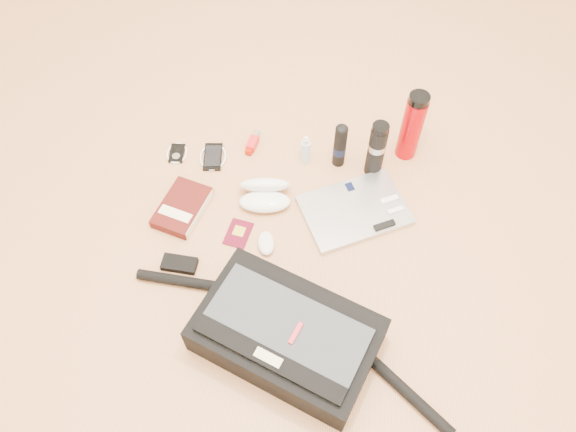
{
  "coord_description": "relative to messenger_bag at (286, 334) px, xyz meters",
  "views": [
    {
      "loc": [
        0.08,
        -0.91,
        1.63
      ],
      "look_at": [
        0.0,
        0.12,
        0.06
      ],
      "focal_mm": 35.0,
      "sensor_mm": 36.0,
      "label": 1
    }
  ],
  "objects": [
    {
      "name": "ground",
      "position": [
        -0.03,
        0.3,
        -0.07
      ],
      "size": [
        4.0,
        4.0,
        0.0
      ],
      "primitive_type": "plane",
      "color": "tan",
      "rests_on": "ground"
    },
    {
      "name": "messenger_bag",
      "position": [
        0.0,
        0.0,
        0.0
      ],
      "size": [
        0.98,
        0.52,
        0.15
      ],
      "rotation": [
        0.0,
        0.0,
        -0.41
      ],
      "color": "black",
      "rests_on": "ground"
    },
    {
      "name": "laptop",
      "position": [
        0.2,
        0.49,
        -0.05
      ],
      "size": [
        0.42,
        0.37,
        0.03
      ],
      "rotation": [
        0.0,
        0.0,
        0.43
      ],
      "color": "#B2B2B4",
      "rests_on": "ground"
    },
    {
      "name": "book",
      "position": [
        -0.39,
        0.45,
        -0.05
      ],
      "size": [
        0.2,
        0.24,
        0.04
      ],
      "rotation": [
        0.0,
        0.0,
        -0.32
      ],
      "color": "#410D0B",
      "rests_on": "ground"
    },
    {
      "name": "passport",
      "position": [
        -0.19,
        0.37,
        -0.06
      ],
      "size": [
        0.1,
        0.12,
        0.01
      ],
      "rotation": [
        0.0,
        0.0,
        -0.23
      ],
      "color": "#4F0517",
      "rests_on": "ground"
    },
    {
      "name": "mouse",
      "position": [
        -0.09,
        0.33,
        -0.05
      ],
      "size": [
        0.07,
        0.1,
        0.03
      ],
      "rotation": [
        0.0,
        0.0,
        0.16
      ],
      "color": "silver",
      "rests_on": "ground"
    },
    {
      "name": "sunglasses_case",
      "position": [
        -0.11,
        0.52,
        -0.03
      ],
      "size": [
        0.19,
        0.16,
        0.1
      ],
      "rotation": [
        0.0,
        0.0,
        0.08
      ],
      "color": "white",
      "rests_on": "ground"
    },
    {
      "name": "ipod",
      "position": [
        -0.46,
        0.7,
        -0.06
      ],
      "size": [
        0.08,
        0.09,
        0.01
      ],
      "rotation": [
        0.0,
        0.0,
        0.03
      ],
      "color": "black",
      "rests_on": "ground"
    },
    {
      "name": "phone",
      "position": [
        -0.32,
        0.7,
        -0.06
      ],
      "size": [
        0.11,
        0.13,
        0.01
      ],
      "rotation": [
        0.0,
        0.0,
        0.07
      ],
      "color": "black",
      "rests_on": "ground"
    },
    {
      "name": "inhaler",
      "position": [
        -0.18,
        0.77,
        -0.05
      ],
      "size": [
        0.05,
        0.11,
        0.03
      ],
      "rotation": [
        0.0,
        0.0,
        -0.22
      ],
      "color": "red",
      "rests_on": "ground"
    },
    {
      "name": "spray_bottle",
      "position": [
        0.02,
        0.71,
        -0.01
      ],
      "size": [
        0.04,
        0.04,
        0.13
      ],
      "rotation": [
        0.0,
        0.0,
        -0.34
      ],
      "color": "#ADD6E4",
      "rests_on": "ground"
    },
    {
      "name": "aerosol_can",
      "position": [
        0.14,
        0.71,
        0.03
      ],
      "size": [
        0.06,
        0.06,
        0.2
      ],
      "rotation": [
        0.0,
        0.0,
        0.26
      ],
      "color": "black",
      "rests_on": "ground"
    },
    {
      "name": "thermos_black",
      "position": [
        0.27,
        0.68,
        0.05
      ],
      "size": [
        0.07,
        0.07,
        0.24
      ],
      "rotation": [
        0.0,
        0.0,
        -0.22
      ],
      "color": "black",
      "rests_on": "ground"
    },
    {
      "name": "thermos_red",
      "position": [
        0.39,
        0.77,
        0.08
      ],
      "size": [
        0.1,
        0.1,
        0.29
      ],
      "rotation": [
        0.0,
        0.0,
        -0.38
      ],
      "color": "#A90208",
      "rests_on": "ground"
    }
  ]
}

